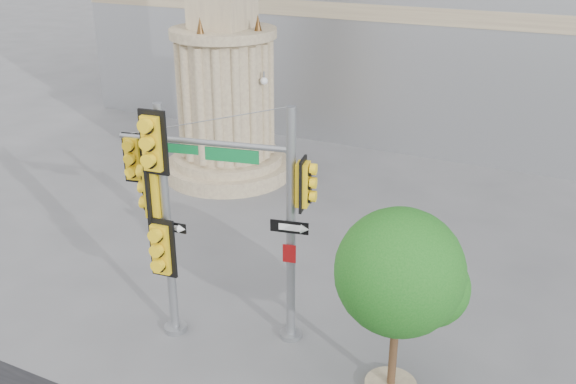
% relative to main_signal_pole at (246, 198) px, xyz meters
% --- Properties ---
extents(ground, '(120.00, 120.00, 0.00)m').
position_rel_main_signal_pole_xyz_m(ground, '(0.68, -1.21, -3.18)').
color(ground, '#545456').
rests_on(ground, ground).
extents(monument, '(4.40, 4.40, 16.60)m').
position_rel_main_signal_pole_xyz_m(monument, '(-5.32, 7.79, 2.34)').
color(monument, gray).
rests_on(monument, ground).
extents(main_signal_pole, '(3.93, 1.15, 5.12)m').
position_rel_main_signal_pole_xyz_m(main_signal_pole, '(0.00, 0.00, 0.00)').
color(main_signal_pole, slate).
rests_on(main_signal_pole, ground).
extents(secondary_signal_pole, '(0.91, 0.67, 5.14)m').
position_rel_main_signal_pole_xyz_m(secondary_signal_pole, '(-1.50, -0.86, -0.16)').
color(secondary_signal_pole, slate).
rests_on(secondary_signal_pole, ground).
extents(street_tree, '(2.39, 2.34, 3.73)m').
position_rel_main_signal_pole_xyz_m(street_tree, '(3.41, -0.41, -0.72)').
color(street_tree, gray).
rests_on(street_tree, ground).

